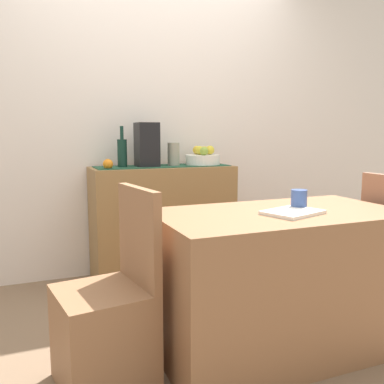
# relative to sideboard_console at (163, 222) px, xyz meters

# --- Properties ---
(ground_plane) EXTENTS (6.40, 6.40, 0.02)m
(ground_plane) POSITION_rel_sideboard_console_xyz_m (-0.03, -0.92, -0.45)
(ground_plane) COLOR #7F644D
(ground_plane) RESTS_ON ground
(room_wall_rear) EXTENTS (6.40, 0.06, 2.70)m
(room_wall_rear) POSITION_rel_sideboard_console_xyz_m (-0.03, 0.26, 0.91)
(room_wall_rear) COLOR silver
(room_wall_rear) RESTS_ON ground
(sideboard_console) EXTENTS (1.11, 0.42, 0.88)m
(sideboard_console) POSITION_rel_sideboard_console_xyz_m (0.00, 0.00, 0.00)
(sideboard_console) COLOR olive
(sideboard_console) RESTS_ON ground
(table_runner) EXTENTS (1.04, 0.32, 0.01)m
(table_runner) POSITION_rel_sideboard_console_xyz_m (0.00, 0.00, 0.44)
(table_runner) COLOR #204B34
(table_runner) RESTS_ON sideboard_console
(fruit_bowl) EXTENTS (0.28, 0.28, 0.08)m
(fruit_bowl) POSITION_rel_sideboard_console_xyz_m (0.34, 0.00, 0.49)
(fruit_bowl) COLOR white
(fruit_bowl) RESTS_ON table_runner
(apple_center) EXTENTS (0.07, 0.07, 0.07)m
(apple_center) POSITION_rel_sideboard_console_xyz_m (0.32, 0.01, 0.56)
(apple_center) COLOR gold
(apple_center) RESTS_ON fruit_bowl
(apple_rear) EXTENTS (0.07, 0.07, 0.07)m
(apple_rear) POSITION_rel_sideboard_console_xyz_m (0.39, 0.08, 0.56)
(apple_rear) COLOR gold
(apple_rear) RESTS_ON fruit_bowl
(apple_upper) EXTENTS (0.07, 0.07, 0.07)m
(apple_upper) POSITION_rel_sideboard_console_xyz_m (0.33, 0.09, 0.56)
(apple_upper) COLOR gold
(apple_upper) RESTS_ON fruit_bowl
(apple_left) EXTENTS (0.07, 0.07, 0.07)m
(apple_left) POSITION_rel_sideboard_console_xyz_m (0.32, -0.08, 0.56)
(apple_left) COLOR #8CAE3E
(apple_left) RESTS_ON fruit_bowl
(apple_front) EXTENTS (0.07, 0.07, 0.07)m
(apple_front) POSITION_rel_sideboard_console_xyz_m (0.41, -0.00, 0.56)
(apple_front) COLOR gold
(apple_front) RESTS_ON fruit_bowl
(wine_bottle) EXTENTS (0.07, 0.07, 0.31)m
(wine_bottle) POSITION_rel_sideboard_console_xyz_m (-0.32, 0.00, 0.56)
(wine_bottle) COLOR #123127
(wine_bottle) RESTS_ON sideboard_console
(coffee_maker) EXTENTS (0.16, 0.18, 0.34)m
(coffee_maker) POSITION_rel_sideboard_console_xyz_m (-0.12, 0.00, 0.61)
(coffee_maker) COLOR black
(coffee_maker) RESTS_ON sideboard_console
(ceramic_vase) EXTENTS (0.09, 0.09, 0.18)m
(ceramic_vase) POSITION_rel_sideboard_console_xyz_m (0.09, 0.00, 0.53)
(ceramic_vase) COLOR gray
(ceramic_vase) RESTS_ON sideboard_console
(orange_loose_near_bowl) EXTENTS (0.07, 0.07, 0.07)m
(orange_loose_near_bowl) POSITION_rel_sideboard_console_xyz_m (-0.44, -0.08, 0.48)
(orange_loose_near_bowl) COLOR orange
(orange_loose_near_bowl) RESTS_ON sideboard_console
(dining_table) EXTENTS (1.30, 0.71, 0.74)m
(dining_table) POSITION_rel_sideboard_console_xyz_m (0.21, -1.31, -0.07)
(dining_table) COLOR #936341
(dining_table) RESTS_ON ground
(open_book) EXTENTS (0.33, 0.29, 0.02)m
(open_book) POSITION_rel_sideboard_console_xyz_m (0.23, -1.39, 0.31)
(open_book) COLOR white
(open_book) RESTS_ON dining_table
(coffee_cup) EXTENTS (0.08, 0.08, 0.11)m
(coffee_cup) POSITION_rel_sideboard_console_xyz_m (0.33, -1.30, 0.35)
(coffee_cup) COLOR #375191
(coffee_cup) RESTS_ON dining_table
(chair_near_window) EXTENTS (0.45, 0.45, 0.90)m
(chair_near_window) POSITION_rel_sideboard_console_xyz_m (-0.70, -1.30, -0.18)
(chair_near_window) COLOR #926443
(chair_near_window) RESTS_ON ground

